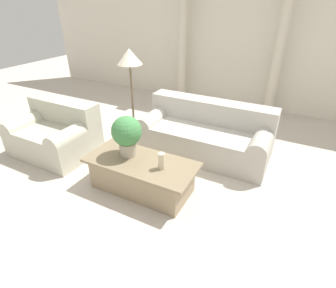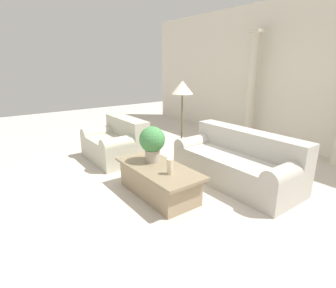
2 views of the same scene
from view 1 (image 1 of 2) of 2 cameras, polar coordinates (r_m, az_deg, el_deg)
The scene contains 10 objects.
ground_plane at distance 3.89m, azimuth -3.32°, elevation -5.63°, with size 16.00×16.00×0.00m, color beige.
wall_back at distance 6.28m, azimuth 13.05°, elevation 22.84°, with size 10.00×0.06×3.20m.
sofa_long at distance 4.22m, azimuth 8.08°, elevation 2.25°, with size 2.03×0.91×0.81m.
loveseat at distance 4.55m, azimuth -23.26°, elevation 2.27°, with size 1.25×0.91×0.81m.
coffee_table at distance 3.42m, azimuth -5.72°, elevation -6.68°, with size 1.42×0.65×0.43m.
potted_plant at distance 3.31m, azimuth -8.96°, elevation 2.27°, with size 0.38×0.38×0.53m.
pillar_candle at distance 3.09m, azimuth -1.40°, elevation -3.72°, with size 0.08×0.08×0.21m.
floor_lamp at distance 4.38m, azimuth -8.33°, elevation 17.20°, with size 0.40×0.40×1.54m.
column_left at distance 6.33m, azimuth 3.23°, elevation 20.89°, with size 0.28×0.28×2.57m.
column_right at distance 5.79m, azimuth 23.01°, elevation 18.02°, with size 0.28×0.28×2.57m.
Camera 1 is at (1.68, -2.72, 2.22)m, focal length 28.00 mm.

